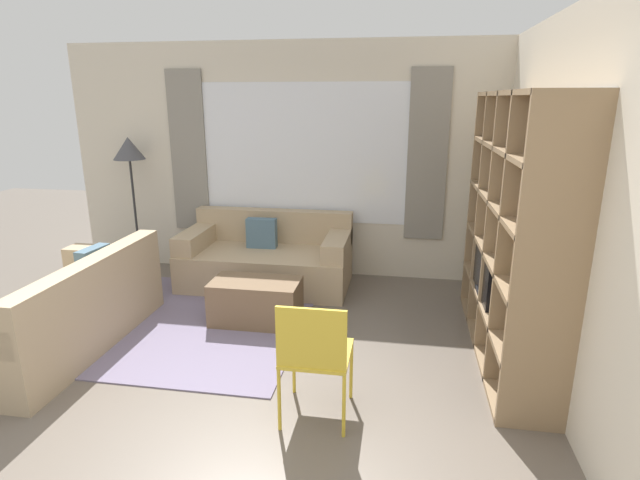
{
  "coord_description": "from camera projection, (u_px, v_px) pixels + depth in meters",
  "views": [
    {
      "loc": [
        1.16,
        -2.4,
        2.08
      ],
      "look_at": [
        0.45,
        1.83,
        0.85
      ],
      "focal_mm": 28.0,
      "sensor_mm": 36.0,
      "label": 1
    }
  ],
  "objects": [
    {
      "name": "floor_lamp",
      "position": [
        129.0,
        156.0,
        5.86
      ],
      "size": [
        0.37,
        0.37,
        1.64
      ],
      "color": "black",
      "rests_on": "ground_plane"
    },
    {
      "name": "couch_main",
      "position": [
        267.0,
        259.0,
        5.71
      ],
      "size": [
        1.87,
        0.95,
        0.8
      ],
      "color": "tan",
      "rests_on": "ground_plane"
    },
    {
      "name": "wall_back",
      "position": [
        304.0,
        161.0,
        5.85
      ],
      "size": [
        5.71,
        0.11,
        2.7
      ],
      "color": "beige",
      "rests_on": "ground_plane"
    },
    {
      "name": "area_rug",
      "position": [
        187.0,
        322.0,
        4.79
      ],
      "size": [
        2.25,
        2.22,
        0.01
      ],
      "primitive_type": "cube",
      "color": "slate",
      "rests_on": "ground_plane"
    },
    {
      "name": "wall_right",
      "position": [
        550.0,
        195.0,
        3.88
      ],
      "size": [
        0.07,
        4.54,
        2.7
      ],
      "primitive_type": "cube",
      "color": "beige",
      "rests_on": "ground_plane"
    },
    {
      "name": "folding_chair",
      "position": [
        315.0,
        351.0,
        3.19
      ],
      "size": [
        0.44,
        0.46,
        0.86
      ],
      "rotation": [
        0.0,
        0.0,
        3.14
      ],
      "color": "gold",
      "rests_on": "ground_plane"
    },
    {
      "name": "shelving_unit",
      "position": [
        517.0,
        231.0,
        3.98
      ],
      "size": [
        0.43,
        2.19,
        2.13
      ],
      "color": "#515660",
      "rests_on": "ground_plane"
    },
    {
      "name": "ottoman",
      "position": [
        256.0,
        302.0,
        4.73
      ],
      "size": [
        0.83,
        0.46,
        0.42
      ],
      "color": "brown",
      "rests_on": "ground_plane"
    },
    {
      "name": "couch_side",
      "position": [
        63.0,
        314.0,
        4.27
      ],
      "size": [
        0.95,
        1.94,
        0.8
      ],
      "rotation": [
        0.0,
        0.0,
        -1.57
      ],
      "color": "tan",
      "rests_on": "ground_plane"
    },
    {
      "name": "ground_plane",
      "position": [
        198.0,
        452.0,
        3.03
      ],
      "size": [
        16.0,
        16.0,
        0.0
      ],
      "primitive_type": "plane",
      "color": "#665B51"
    }
  ]
}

